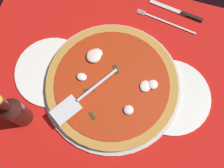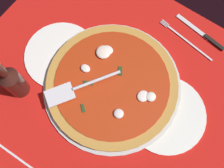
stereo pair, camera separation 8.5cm
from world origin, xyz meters
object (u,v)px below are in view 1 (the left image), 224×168
object	(u,v)px
pizza	(112,84)
dinner_plate_right	(171,97)
dinner_plate_left	(52,72)
beer_bottle	(15,112)
pizza_server	(82,97)
place_setting_far	(173,17)

from	to	relation	value
pizza	dinner_plate_right	bearing A→B (deg)	5.49
dinner_plate_right	pizza	size ratio (longest dim) A/B	0.60
dinner_plate_left	dinner_plate_right	size ratio (longest dim) A/B	0.97
dinner_plate_left	beer_bottle	bearing A→B (deg)	-100.62
pizza	pizza_server	size ratio (longest dim) A/B	1.91
pizza_server	place_setting_far	xyz separation A→B (cm)	(20.61, 37.81, -4.33)
dinner_plate_left	place_setting_far	world-z (taller)	place_setting_far
dinner_plate_left	pizza	bearing A→B (deg)	3.13
dinner_plate_right	dinner_plate_left	bearing A→B (deg)	-175.72
beer_bottle	dinner_plate_left	bearing A→B (deg)	79.38
dinner_plate_left	pizza	size ratio (longest dim) A/B	0.58
dinner_plate_right	pizza_server	world-z (taller)	pizza_server
pizza	pizza_server	xyz separation A→B (cm)	(-7.16, -7.38, 2.60)
dinner_plate_left	pizza_server	xyz separation A→B (cm)	(13.07, -6.27, 4.19)
dinner_plate_right	place_setting_far	bearing A→B (deg)	101.39
place_setting_far	pizza_server	bearing A→B (deg)	69.48
beer_bottle	pizza	bearing A→B (deg)	37.39
pizza_server	dinner_plate_left	bearing A→B (deg)	-82.53
place_setting_far	beer_bottle	distance (cm)	61.23
beer_bottle	pizza_server	bearing A→B (deg)	32.91
pizza_server	place_setting_far	world-z (taller)	pizza_server
place_setting_far	beer_bottle	bearing A→B (deg)	60.76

